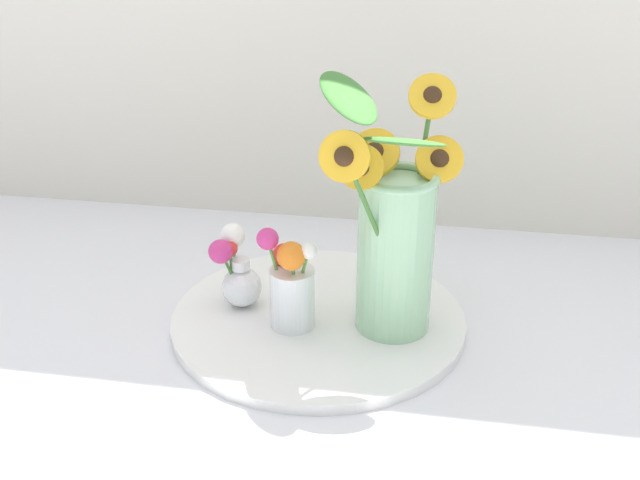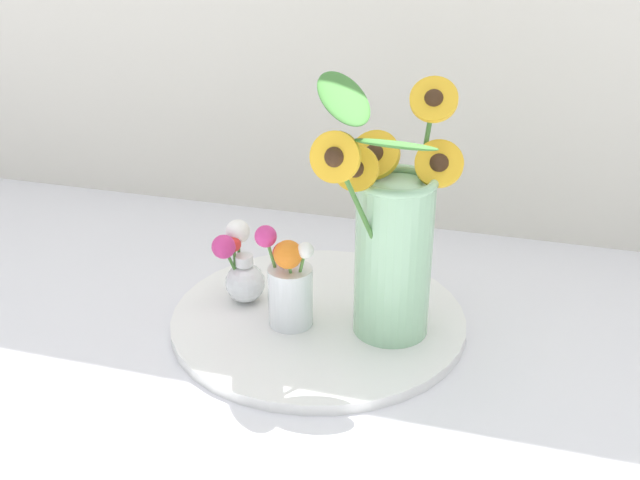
% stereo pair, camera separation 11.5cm
% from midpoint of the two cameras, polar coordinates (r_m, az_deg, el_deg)
% --- Properties ---
extents(ground_plane, '(6.00, 6.00, 0.00)m').
position_cam_midpoint_polar(ground_plane, '(1.14, 1.31, -9.10)').
color(ground_plane, silver).
extents(serving_tray, '(0.47, 0.47, 0.02)m').
position_cam_midpoint_polar(serving_tray, '(1.22, 2.72, -6.12)').
color(serving_tray, white).
rests_on(serving_tray, ground_plane).
extents(mason_jar_sunflowers, '(0.23, 0.19, 0.40)m').
position_cam_midpoint_polar(mason_jar_sunflowers, '(1.11, 8.44, -0.10)').
color(mason_jar_sunflowers, '#99CC9E').
rests_on(mason_jar_sunflowers, serving_tray).
extents(vase_small_center, '(0.09, 0.08, 0.17)m').
position_cam_midpoint_polar(vase_small_center, '(1.16, 0.44, -3.38)').
color(vase_small_center, white).
rests_on(vase_small_center, serving_tray).
extents(vase_bulb_right, '(0.08, 0.07, 0.14)m').
position_cam_midpoint_polar(vase_bulb_right, '(1.23, -3.40, -2.27)').
color(vase_bulb_right, white).
rests_on(vase_bulb_right, serving_tray).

